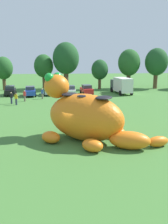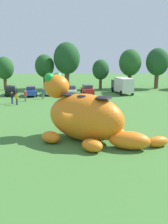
# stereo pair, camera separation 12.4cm
# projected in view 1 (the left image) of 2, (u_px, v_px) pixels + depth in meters

# --- Properties ---
(ground_plane) EXTENTS (160.00, 160.00, 0.00)m
(ground_plane) POSITION_uv_depth(u_px,v_px,m) (77.00, 140.00, 21.01)
(ground_plane) COLOR #427533
(giant_inflatable_creature) EXTENTS (10.22, 7.52, 5.45)m
(giant_inflatable_creature) POSITION_uv_depth(u_px,v_px,m) (85.00, 116.00, 20.69)
(giant_inflatable_creature) COLOR orange
(giant_inflatable_creature) RESTS_ON ground
(car_black) EXTENTS (2.25, 4.25, 1.72)m
(car_black) POSITION_uv_depth(u_px,v_px,m) (10.00, 90.00, 44.62)
(car_black) COLOR black
(car_black) RESTS_ON ground
(car_blue) EXTENTS (2.28, 4.26, 1.72)m
(car_blue) POSITION_uv_depth(u_px,v_px,m) (30.00, 91.00, 43.79)
(car_blue) COLOR #2347B7
(car_blue) RESTS_ON ground
(car_silver) EXTENTS (2.11, 4.19, 1.72)m
(car_silver) POSITION_uv_depth(u_px,v_px,m) (50.00, 90.00, 45.12)
(car_silver) COLOR #B7BABF
(car_silver) RESTS_ON ground
(car_white) EXTENTS (2.00, 4.13, 1.72)m
(car_white) POSITION_uv_depth(u_px,v_px,m) (70.00, 90.00, 44.69)
(car_white) COLOR white
(car_white) RESTS_ON ground
(car_red) EXTENTS (2.30, 4.27, 1.72)m
(car_red) POSITION_uv_depth(u_px,v_px,m) (87.00, 90.00, 45.84)
(car_red) COLOR red
(car_red) RESTS_ON ground
(box_truck) EXTENTS (3.07, 6.62, 2.95)m
(box_truck) POSITION_uv_depth(u_px,v_px,m) (121.00, 85.00, 46.49)
(box_truck) COLOR #333842
(box_truck) RESTS_ON ground
(tree_mid_left) EXTENTS (3.79, 3.79, 6.73)m
(tree_mid_left) POSITION_uv_depth(u_px,v_px,m) (3.00, 68.00, 50.73)
(tree_mid_left) COLOR brown
(tree_mid_left) RESTS_ON ground
(tree_centre_left) EXTENTS (4.05, 4.05, 7.19)m
(tree_centre_left) POSITION_uv_depth(u_px,v_px,m) (44.00, 66.00, 53.37)
(tree_centre_left) COLOR brown
(tree_centre_left) RESTS_ON ground
(tree_centre) EXTENTS (5.41, 5.41, 9.61)m
(tree_centre) POSITION_uv_depth(u_px,v_px,m) (66.00, 59.00, 51.82)
(tree_centre) COLOR brown
(tree_centre) RESTS_ON ground
(tree_centre_right) EXTENTS (3.45, 3.45, 6.12)m
(tree_centre_right) POSITION_uv_depth(u_px,v_px,m) (100.00, 70.00, 52.22)
(tree_centre_right) COLOR brown
(tree_centre_right) RESTS_ON ground
(tree_mid_right) EXTENTS (4.64, 4.64, 8.24)m
(tree_mid_right) POSITION_uv_depth(u_px,v_px,m) (129.00, 63.00, 53.26)
(tree_mid_right) COLOR brown
(tree_mid_right) RESTS_ON ground
(tree_right) EXTENTS (4.77, 4.77, 8.47)m
(tree_right) POSITION_uv_depth(u_px,v_px,m) (156.00, 62.00, 53.08)
(tree_right) COLOR brown
(tree_right) RESTS_ON ground
(spectator_mid_field) EXTENTS (0.38, 0.26, 1.71)m
(spectator_mid_field) POSITION_uv_depth(u_px,v_px,m) (42.00, 94.00, 40.86)
(spectator_mid_field) COLOR #726656
(spectator_mid_field) RESTS_ON ground
(spectator_by_cars) EXTENTS (0.38, 0.26, 1.71)m
(spectator_by_cars) POSITION_uv_depth(u_px,v_px,m) (16.00, 99.00, 35.87)
(spectator_by_cars) COLOR #2D334C
(spectator_by_cars) RESTS_ON ground
(spectator_wandering) EXTENTS (0.38, 0.26, 1.71)m
(spectator_wandering) POSITION_uv_depth(u_px,v_px,m) (25.00, 96.00, 38.64)
(spectator_wandering) COLOR #726656
(spectator_wandering) RESTS_ON ground
(spectator_far_side) EXTENTS (0.38, 0.26, 1.71)m
(spectator_far_side) POSITION_uv_depth(u_px,v_px,m) (11.00, 98.00, 36.75)
(spectator_far_side) COLOR #2D334C
(spectator_far_side) RESTS_ON ground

